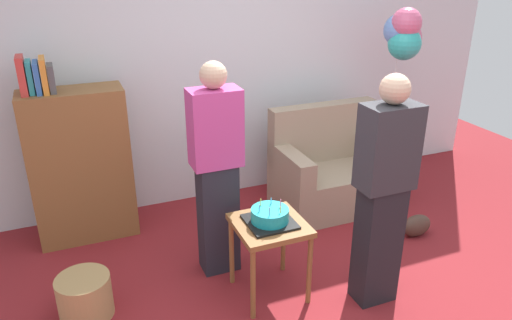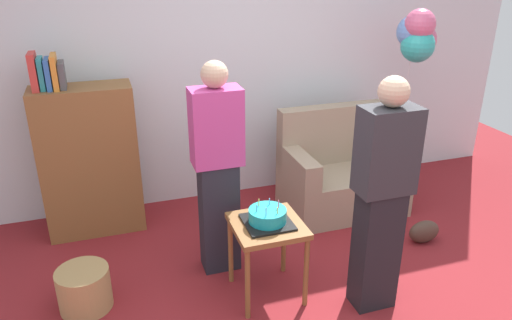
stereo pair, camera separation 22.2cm
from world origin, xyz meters
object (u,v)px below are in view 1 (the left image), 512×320
(birthday_cake, at_px, (270,216))
(handbag, at_px, (416,226))
(bookshelf, at_px, (80,164))
(side_table, at_px, (270,234))
(wicker_basket, at_px, (85,297))
(balloon_bunch, at_px, (404,34))
(person_holding_cake, at_px, (383,193))
(couch, at_px, (331,172))
(person_blowing_candles, at_px, (217,171))

(birthday_cake, bearing_deg, handbag, 8.25)
(bookshelf, xyz_separation_m, side_table, (1.14, -1.33, -0.18))
(birthday_cake, bearing_deg, bookshelf, 130.49)
(wicker_basket, distance_m, balloon_bunch, 3.43)
(bookshelf, distance_m, side_table, 1.76)
(person_holding_cake, distance_m, wicker_basket, 2.11)
(couch, relative_size, birthday_cake, 3.44)
(birthday_cake, bearing_deg, person_holding_cake, -26.49)
(balloon_bunch, bearing_deg, side_table, -150.29)
(handbag, relative_size, balloon_bunch, 0.15)
(wicker_basket, bearing_deg, handbag, -0.62)
(birthday_cake, distance_m, person_blowing_candles, 0.53)
(wicker_basket, xyz_separation_m, handbag, (2.75, -0.03, -0.05))
(couch, height_order, side_table, couch)
(person_blowing_candles, distance_m, balloon_bunch, 2.22)
(person_blowing_candles, distance_m, handbag, 1.89)
(person_blowing_candles, height_order, balloon_bunch, balloon_bunch)
(person_holding_cake, bearing_deg, person_blowing_candles, -25.21)
(balloon_bunch, bearing_deg, couch, 178.06)
(couch, distance_m, balloon_bunch, 1.43)
(birthday_cake, bearing_deg, wicker_basket, 168.84)
(couch, xyz_separation_m, handbag, (0.39, -0.81, -0.24))
(bookshelf, distance_m, birthday_cake, 1.75)
(bookshelf, height_order, side_table, bookshelf)
(wicker_basket, bearing_deg, bookshelf, 84.14)
(bookshelf, bearing_deg, person_holding_cake, -42.72)
(bookshelf, distance_m, person_blowing_candles, 1.29)
(bookshelf, relative_size, side_table, 2.74)
(side_table, bearing_deg, person_holding_cake, -26.49)
(person_blowing_candles, xyz_separation_m, wicker_basket, (-1.02, -0.18, -0.68))
(bookshelf, bearing_deg, handbag, -22.96)
(couch, distance_m, person_holding_cake, 1.51)
(bookshelf, bearing_deg, balloon_bunch, -6.44)
(bookshelf, relative_size, balloon_bunch, 0.86)
(bookshelf, relative_size, person_holding_cake, 0.97)
(couch, relative_size, handbag, 3.93)
(bookshelf, height_order, wicker_basket, bookshelf)
(wicker_basket, bearing_deg, person_blowing_candles, 10.29)
(balloon_bunch, bearing_deg, birthday_cake, -150.29)
(couch, distance_m, birthday_cake, 1.54)
(side_table, height_order, person_blowing_candles, person_blowing_candles)
(birthday_cake, height_order, wicker_basket, birthday_cake)
(wicker_basket, distance_m, handbag, 2.75)
(birthday_cake, height_order, person_blowing_candles, person_blowing_candles)
(wicker_basket, bearing_deg, balloon_bunch, 14.15)
(couch, xyz_separation_m, bookshelf, (-2.25, 0.31, 0.33))
(handbag, bearing_deg, side_table, -171.75)
(person_holding_cake, relative_size, balloon_bunch, 0.88)
(handbag, bearing_deg, bookshelf, 157.04)
(bookshelf, distance_m, person_holding_cake, 2.46)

